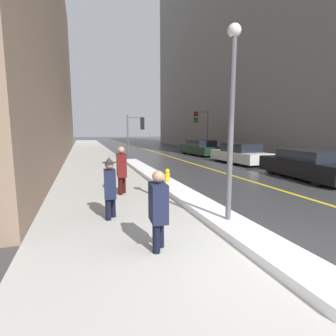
{
  "coord_description": "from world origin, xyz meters",
  "views": [
    {
      "loc": [
        -2.8,
        -3.34,
        2.18
      ],
      "look_at": [
        -0.4,
        4.0,
        1.05
      ],
      "focal_mm": 28.0,
      "sensor_mm": 36.0,
      "label": 1
    }
  ],
  "objects_px": {
    "pedestrian_in_fedora": "(110,186)",
    "parked_car_black": "(309,165)",
    "pedestrian_trailing": "(158,207)",
    "parked_car_dark_green": "(200,148)",
    "pedestrian_in_glasses": "(122,168)",
    "parked_car_white": "(240,154)",
    "traffic_light_near": "(137,128)",
    "fire_hydrant": "(167,178)",
    "lamp_post": "(232,108)",
    "traffic_light_far": "(200,123)"
  },
  "relations": [
    {
      "from": "pedestrian_trailing",
      "to": "pedestrian_in_fedora",
      "type": "relative_size",
      "value": 0.96
    },
    {
      "from": "pedestrian_in_fedora",
      "to": "traffic_light_near",
      "type": "bearing_deg",
      "value": 169.76
    },
    {
      "from": "lamp_post",
      "to": "pedestrian_trailing",
      "type": "height_order",
      "value": "lamp_post"
    },
    {
      "from": "fire_hydrant",
      "to": "parked_car_dark_green",
      "type": "bearing_deg",
      "value": 59.46
    },
    {
      "from": "pedestrian_in_glasses",
      "to": "parked_car_dark_green",
      "type": "relative_size",
      "value": 0.33
    },
    {
      "from": "traffic_light_near",
      "to": "parked_car_white",
      "type": "bearing_deg",
      "value": -31.27
    },
    {
      "from": "traffic_light_far",
      "to": "parked_car_white",
      "type": "relative_size",
      "value": 0.87
    },
    {
      "from": "pedestrian_in_glasses",
      "to": "parked_car_white",
      "type": "bearing_deg",
      "value": 128.83
    },
    {
      "from": "traffic_light_near",
      "to": "pedestrian_trailing",
      "type": "bearing_deg",
      "value": -91.21
    },
    {
      "from": "parked_car_black",
      "to": "fire_hydrant",
      "type": "bearing_deg",
      "value": 91.18
    },
    {
      "from": "traffic_light_near",
      "to": "parked_car_dark_green",
      "type": "xyz_separation_m",
      "value": [
        5.79,
        1.25,
        -1.71
      ]
    },
    {
      "from": "traffic_light_near",
      "to": "parked_car_black",
      "type": "relative_size",
      "value": 0.67
    },
    {
      "from": "parked_car_dark_green",
      "to": "pedestrian_in_fedora",
      "type": "bearing_deg",
      "value": 144.04
    },
    {
      "from": "parked_car_dark_green",
      "to": "fire_hydrant",
      "type": "height_order",
      "value": "parked_car_dark_green"
    },
    {
      "from": "traffic_light_far",
      "to": "pedestrian_in_fedora",
      "type": "height_order",
      "value": "traffic_light_far"
    },
    {
      "from": "pedestrian_in_glasses",
      "to": "fire_hydrant",
      "type": "relative_size",
      "value": 2.33
    },
    {
      "from": "parked_car_dark_green",
      "to": "fire_hydrant",
      "type": "relative_size",
      "value": 7.09
    },
    {
      "from": "pedestrian_in_fedora",
      "to": "parked_car_dark_green",
      "type": "xyz_separation_m",
      "value": [
        9.17,
        14.48,
        -0.21
      ]
    },
    {
      "from": "parked_car_dark_green",
      "to": "pedestrian_in_glasses",
      "type": "bearing_deg",
      "value": 141.04
    },
    {
      "from": "pedestrian_trailing",
      "to": "parked_car_white",
      "type": "xyz_separation_m",
      "value": [
        8.5,
        10.34,
        -0.19
      ]
    },
    {
      "from": "traffic_light_near",
      "to": "parked_car_dark_green",
      "type": "relative_size",
      "value": 0.65
    },
    {
      "from": "pedestrian_trailing",
      "to": "parked_car_black",
      "type": "relative_size",
      "value": 0.3
    },
    {
      "from": "pedestrian_trailing",
      "to": "parked_car_dark_green",
      "type": "xyz_separation_m",
      "value": [
        8.52,
        16.47,
        -0.19
      ]
    },
    {
      "from": "fire_hydrant",
      "to": "lamp_post",
      "type": "bearing_deg",
      "value": -90.2
    },
    {
      "from": "traffic_light_near",
      "to": "parked_car_black",
      "type": "height_order",
      "value": "traffic_light_near"
    },
    {
      "from": "traffic_light_near",
      "to": "fire_hydrant",
      "type": "bearing_deg",
      "value": -86.14
    },
    {
      "from": "pedestrian_trailing",
      "to": "pedestrian_in_fedora",
      "type": "distance_m",
      "value": 2.09
    },
    {
      "from": "lamp_post",
      "to": "parked_car_white",
      "type": "bearing_deg",
      "value": 55.46
    },
    {
      "from": "traffic_light_far",
      "to": "pedestrian_in_glasses",
      "type": "xyz_separation_m",
      "value": [
        -8.7,
        -12.41,
        -1.9
      ]
    },
    {
      "from": "pedestrian_trailing",
      "to": "parked_car_dark_green",
      "type": "height_order",
      "value": "pedestrian_trailing"
    },
    {
      "from": "lamp_post",
      "to": "traffic_light_near",
      "type": "relative_size",
      "value": 1.33
    },
    {
      "from": "pedestrian_trailing",
      "to": "parked_car_white",
      "type": "distance_m",
      "value": 13.39
    },
    {
      "from": "lamp_post",
      "to": "pedestrian_in_glasses",
      "type": "xyz_separation_m",
      "value": [
        -1.83,
        3.81,
        -1.72
      ]
    },
    {
      "from": "pedestrian_in_fedora",
      "to": "fire_hydrant",
      "type": "height_order",
      "value": "pedestrian_in_fedora"
    },
    {
      "from": "pedestrian_in_glasses",
      "to": "fire_hydrant",
      "type": "xyz_separation_m",
      "value": [
        1.84,
        0.69,
        -0.56
      ]
    },
    {
      "from": "pedestrian_in_fedora",
      "to": "parked_car_black",
      "type": "distance_m",
      "value": 9.43
    },
    {
      "from": "pedestrian_in_glasses",
      "to": "fire_hydrant",
      "type": "distance_m",
      "value": 2.05
    },
    {
      "from": "pedestrian_in_fedora",
      "to": "parked_car_dark_green",
      "type": "height_order",
      "value": "pedestrian_in_fedora"
    },
    {
      "from": "pedestrian_in_fedora",
      "to": "pedestrian_in_glasses",
      "type": "height_order",
      "value": "pedestrian_in_glasses"
    },
    {
      "from": "traffic_light_near",
      "to": "parked_car_white",
      "type": "height_order",
      "value": "traffic_light_near"
    },
    {
      "from": "traffic_light_far",
      "to": "fire_hydrant",
      "type": "relative_size",
      "value": 5.54
    },
    {
      "from": "traffic_light_far",
      "to": "fire_hydrant",
      "type": "height_order",
      "value": "traffic_light_far"
    },
    {
      "from": "parked_car_black",
      "to": "parked_car_dark_green",
      "type": "height_order",
      "value": "parked_car_dark_green"
    },
    {
      "from": "pedestrian_trailing",
      "to": "parked_car_white",
      "type": "bearing_deg",
      "value": 144.65
    },
    {
      "from": "traffic_light_far",
      "to": "parked_car_black",
      "type": "bearing_deg",
      "value": 94.01
    },
    {
      "from": "fire_hydrant",
      "to": "parked_car_white",
      "type": "bearing_deg",
      "value": 38.03
    },
    {
      "from": "pedestrian_trailing",
      "to": "fire_hydrant",
      "type": "relative_size",
      "value": 2.11
    },
    {
      "from": "parked_car_black",
      "to": "fire_hydrant",
      "type": "height_order",
      "value": "parked_car_black"
    },
    {
      "from": "lamp_post",
      "to": "pedestrian_in_fedora",
      "type": "distance_m",
      "value": 3.33
    },
    {
      "from": "traffic_light_near",
      "to": "parked_car_black",
      "type": "distance_m",
      "value": 12.03
    }
  ]
}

